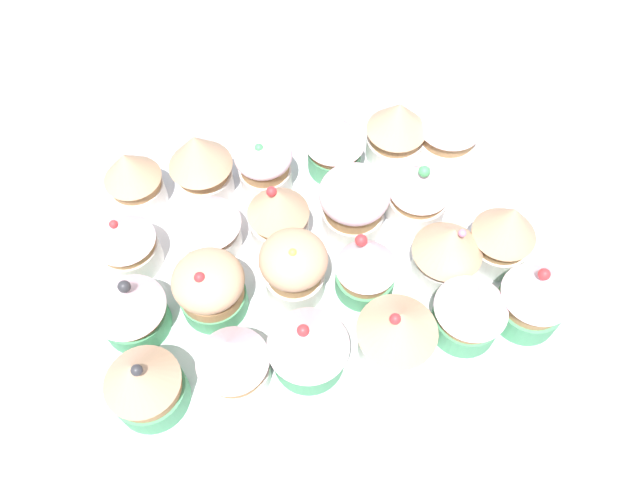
{
  "coord_description": "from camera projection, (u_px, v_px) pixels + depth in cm",
  "views": [
    {
      "loc": [
        6.95,
        28.42,
        50.8
      ],
      "look_at": [
        0.0,
        0.0,
        4.2
      ],
      "focal_mm": 33.57,
      "sensor_mm": 36.0,
      "label": 1
    }
  ],
  "objects": [
    {
      "name": "cupcake_20",
      "position": [
        308.0,
        344.0,
        0.49
      ],
      "size": [
        6.87,
        6.87,
        7.44
      ],
      "color": "#4C9E6B",
      "rests_on": "baking_tray"
    },
    {
      "name": "cupcake_6",
      "position": [
        419.0,
        191.0,
        0.57
      ],
      "size": [
        5.91,
        5.91,
        7.8
      ],
      "color": "white",
      "rests_on": "baking_tray"
    },
    {
      "name": "cupcake_10",
      "position": [
        126.0,
        242.0,
        0.54
      ],
      "size": [
        5.6,
        5.6,
        6.91
      ],
      "color": "white",
      "rests_on": "baking_tray"
    },
    {
      "name": "cupcake_13",
      "position": [
        367.0,
        265.0,
        0.53
      ],
      "size": [
        5.59,
        5.59,
        8.02
      ],
      "color": "#4C9E6B",
      "rests_on": "baking_tray"
    },
    {
      "name": "baking_tray",
      "position": [
        320.0,
        260.0,
        0.58
      ],
      "size": [
        46.16,
        32.76,
        1.2
      ],
      "color": "silver",
      "rests_on": "ground_plane"
    },
    {
      "name": "cupcake_4",
      "position": [
        200.0,
        163.0,
        0.58
      ],
      "size": [
        6.28,
        6.28,
        7.97
      ],
      "color": "white",
      "rests_on": "baking_tray"
    },
    {
      "name": "cupcake_5",
      "position": [
        133.0,
        178.0,
        0.58
      ],
      "size": [
        5.56,
        5.56,
        7.2
      ],
      "color": "white",
      "rests_on": "baking_tray"
    },
    {
      "name": "cupcake_19",
      "position": [
        397.0,
        331.0,
        0.49
      ],
      "size": [
        6.82,
        6.82,
        7.52
      ],
      "color": "white",
      "rests_on": "baking_tray"
    },
    {
      "name": "cupcake_2",
      "position": [
        335.0,
        141.0,
        0.6
      ],
      "size": [
        6.1,
        6.1,
        7.79
      ],
      "color": "#4C9E6B",
      "rests_on": "baking_tray"
    },
    {
      "name": "cupcake_17",
      "position": [
        535.0,
        296.0,
        0.51
      ],
      "size": [
        6.05,
        6.05,
        8.17
      ],
      "color": "#4C9E6B",
      "rests_on": "baking_tray"
    },
    {
      "name": "ground_plane",
      "position": [
        320.0,
        270.0,
        0.6
      ],
      "size": [
        180.0,
        180.0,
        3.0
      ],
      "primitive_type": "cube",
      "color": "#9E9EA3"
    },
    {
      "name": "cupcake_22",
      "position": [
        144.0,
        383.0,
        0.47
      ],
      "size": [
        6.11,
        6.11,
        7.83
      ],
      "color": "#4C9E6B",
      "rests_on": "baking_tray"
    },
    {
      "name": "cupcake_16",
      "position": [
        129.0,
        306.0,
        0.51
      ],
      "size": [
        6.37,
        6.37,
        7.32
      ],
      "color": "#4C9E6B",
      "rests_on": "baking_tray"
    },
    {
      "name": "cupcake_14",
      "position": [
        294.0,
        268.0,
        0.52
      ],
      "size": [
        6.0,
        6.0,
        7.63
      ],
      "color": "white",
      "rests_on": "baking_tray"
    },
    {
      "name": "cupcake_12",
      "position": [
        448.0,
        249.0,
        0.54
      ],
      "size": [
        6.41,
        6.41,
        7.21
      ],
      "color": "white",
      "rests_on": "baking_tray"
    },
    {
      "name": "cupcake_11",
      "position": [
        504.0,
        233.0,
        0.54
      ],
      "size": [
        5.85,
        5.85,
        7.81
      ],
      "color": "white",
      "rests_on": "baking_tray"
    },
    {
      "name": "cupcake_15",
      "position": [
        210.0,
        288.0,
        0.52
      ],
      "size": [
        6.28,
        6.28,
        6.93
      ],
      "color": "#4C9E6B",
      "rests_on": "baking_tray"
    },
    {
      "name": "cupcake_0",
      "position": [
        450.0,
        126.0,
        0.61
      ],
      "size": [
        6.54,
        6.54,
        7.67
      ],
      "color": "white",
      "rests_on": "baking_tray"
    },
    {
      "name": "cupcake_3",
      "position": [
        264.0,
        165.0,
        0.59
      ],
      "size": [
        5.7,
        5.7,
        6.74
      ],
      "color": "white",
      "rests_on": "baking_tray"
    },
    {
      "name": "cupcake_1",
      "position": [
        396.0,
        129.0,
        0.61
      ],
      "size": [
        6.21,
        6.21,
        7.4
      ],
      "color": "white",
      "rests_on": "baking_tray"
    },
    {
      "name": "cupcake_18",
      "position": [
        470.0,
        310.0,
        0.51
      ],
      "size": [
        6.29,
        6.29,
        7.04
      ],
      "color": "#4C9E6B",
      "rests_on": "baking_tray"
    },
    {
      "name": "cupcake_21",
      "position": [
        233.0,
        360.0,
        0.48
      ],
      "size": [
        5.98,
        5.98,
        7.44
      ],
      "color": "white",
      "rests_on": "baking_tray"
    },
    {
      "name": "cupcake_8",
      "position": [
        278.0,
        213.0,
        0.56
      ],
      "size": [
        5.85,
        5.85,
        7.78
      ],
      "color": "white",
      "rests_on": "baking_tray"
    },
    {
      "name": "cupcake_9",
      "position": [
        207.0,
        223.0,
        0.56
      ],
      "size": [
        6.35,
        6.35,
        6.33
      ],
      "color": "white",
      "rests_on": "baking_tray"
    },
    {
      "name": "cupcake_7",
      "position": [
        354.0,
        202.0,
        0.56
      ],
      "size": [
        6.7,
        6.7,
        7.26
      ],
      "color": "white",
      "rests_on": "baking_tray"
    },
    {
      "name": "napkin",
      "position": [
        597.0,
        138.0,
        0.67
      ],
      "size": [
        18.1,
        16.96,
        0.6
      ],
      "primitive_type": "cube",
      "rotation": [
        0.0,
        0.0,
        0.21
      ],
      "color": "white",
      "rests_on": "ground_plane"
    }
  ]
}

